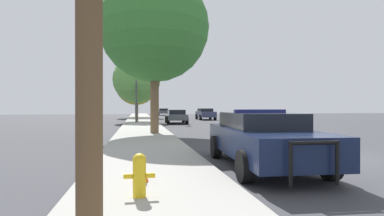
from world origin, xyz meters
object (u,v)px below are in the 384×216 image
at_px(traffic_light, 152,81).
at_px(car_background_midblock, 176,116).
at_px(tree_sidewalk_near, 155,28).
at_px(traffic_cone, 141,168).
at_px(police_car, 262,138).
at_px(fire_hydrant, 139,174).
at_px(car_background_distant, 163,112).
at_px(tree_sidewalk_far, 136,84).
at_px(tree_sidewalk_mid, 137,79).
at_px(car_background_oncoming, 205,114).

bearing_deg(traffic_light, car_background_midblock, -0.53).
relative_size(tree_sidewalk_near, traffic_cone, 16.78).
bearing_deg(police_car, tree_sidewalk_near, -72.22).
relative_size(fire_hydrant, car_background_distant, 0.16).
height_order(car_background_midblock, tree_sidewalk_far, tree_sidewalk_far).
bearing_deg(traffic_light, car_background_distant, 83.07).
relative_size(tree_sidewalk_mid, tree_sidewalk_near, 0.74).
height_order(car_background_distant, car_background_oncoming, car_background_oncoming).
bearing_deg(tree_sidewalk_mid, tree_sidewalk_far, 90.33).
height_order(car_background_distant, traffic_cone, car_background_distant).
relative_size(police_car, tree_sidewalk_far, 0.68).
bearing_deg(car_background_distant, traffic_light, -98.00).
distance_m(car_background_distant, car_background_oncoming, 18.99).
relative_size(fire_hydrant, tree_sidewalk_near, 0.08).
height_order(car_background_midblock, tree_sidewalk_near, tree_sidewalk_near).
bearing_deg(tree_sidewalk_mid, police_car, -81.75).
relative_size(fire_hydrant, traffic_light, 0.13).
bearing_deg(tree_sidewalk_far, traffic_cone, -89.67).
bearing_deg(traffic_cone, police_car, 25.83).
relative_size(traffic_light, car_background_oncoming, 1.26).
xyz_separation_m(police_car, traffic_cone, (-3.14, -1.52, -0.37)).
bearing_deg(tree_sidewalk_far, car_background_midblock, -75.59).
height_order(fire_hydrant, car_background_oncoming, car_background_oncoming).
bearing_deg(car_background_oncoming, tree_sidewalk_mid, 33.39).
bearing_deg(fire_hydrant, traffic_cone, 88.27).
relative_size(fire_hydrant, car_background_oncoming, 0.16).
distance_m(car_background_midblock, tree_sidewalk_near, 12.69).
xyz_separation_m(fire_hydrant, car_background_oncoming, (7.98, 30.10, 0.23)).
relative_size(car_background_oncoming, traffic_cone, 8.27).
bearing_deg(car_background_midblock, car_background_distant, 90.10).
bearing_deg(tree_sidewalk_mid, car_background_distant, 79.09).
relative_size(tree_sidewalk_mid, tree_sidewalk_far, 0.86).
bearing_deg(car_background_distant, police_car, -92.67).
distance_m(traffic_light, car_background_oncoming, 10.37).
xyz_separation_m(tree_sidewalk_mid, tree_sidewalk_far, (-0.07, 12.11, 0.44)).
height_order(traffic_light, car_background_midblock, traffic_light).
bearing_deg(police_car, tree_sidewalk_far, -80.89).
height_order(car_background_midblock, car_background_distant, car_background_midblock).
xyz_separation_m(tree_sidewalk_mid, tree_sidewalk_near, (0.99, -13.54, 1.61)).
bearing_deg(car_background_distant, fire_hydrant, -96.30).
relative_size(fire_hydrant, traffic_cone, 1.34).
distance_m(police_car, tree_sidewalk_near, 10.62).
xyz_separation_m(car_background_midblock, traffic_cone, (-3.48, -21.84, -0.31)).
bearing_deg(car_background_distant, traffic_cone, -96.37).
height_order(police_car, car_background_oncoming, police_car).
distance_m(police_car, tree_sidewalk_mid, 23.07).
distance_m(car_background_oncoming, tree_sidewalk_far, 11.50).
xyz_separation_m(tree_sidewalk_far, tree_sidewalk_near, (1.06, -25.65, 1.17)).
bearing_deg(fire_hydrant, tree_sidewalk_far, 90.27).
bearing_deg(traffic_light, tree_sidewalk_mid, 122.54).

